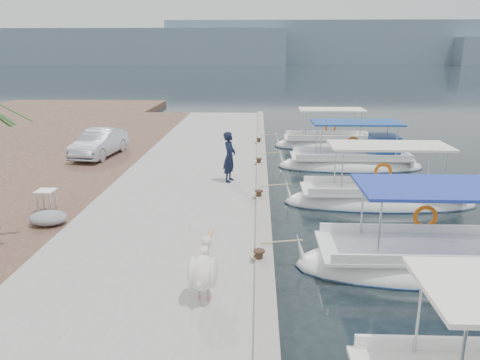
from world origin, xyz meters
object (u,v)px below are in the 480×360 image
Objects in this scene: fishing_caique_c at (380,201)px; fisherman at (229,157)px; fishing_caique_d at (352,164)px; fishing_caique_b at (426,264)px; pelican at (203,270)px; fishing_caique_e at (327,145)px; parked_car at (99,143)px.

fishing_caique_c is 3.58× the size of fisherman.
fisherman is at bearing -141.89° from fishing_caique_d.
fisherman reaches higher than fishing_caique_d.
fishing_caique_b is 6.11m from pelican.
fisherman reaches higher than fishing_caique_e.
fishing_caique_b is at bearing -126.31° from fisherman.
parked_car is (-12.19, -0.16, 0.96)m from fishing_caique_d.
pelican is 9.03m from fisherman.
fishing_caique_b is 3.44× the size of fisherman.
fishing_caique_c reaches higher than parked_car.
fishing_caique_d is (0.07, 5.60, 0.07)m from fishing_caique_c.
parked_car is at bearing 70.32° from fisherman.
pelican is (-5.57, -7.85, 1.00)m from fishing_caique_c.
pelican is 0.39× the size of parked_car.
fisherman is (-0.01, 9.02, 0.35)m from pelican.
pelican is at bearing -56.85° from parked_car.
fishing_caique_b is 16.11m from parked_car.
fishing_caique_e is at bearing 91.02° from fishing_caique_b.
fishing_caique_b reaches higher than parked_car.
fishing_caique_e is at bearing 95.40° from fishing_caique_d.
pelican is at bearing -166.51° from fisherman.
fishing_caique_c is 5.60m from fishing_caique_d.
fishing_caique_c is at bearing -90.69° from fishing_caique_d.
fishing_caique_c is 10.68m from fishing_caique_e.
fishing_caique_e reaches higher than pelican.
parked_car is (-6.56, 13.29, 0.03)m from pelican.
fishing_caique_d is 4.42× the size of pelican.
fishing_caique_b is 0.96× the size of fishing_caique_c.
fisherman is 7.82m from parked_car.
fishing_caique_b is at bearing 25.42° from pelican.
fishing_caique_c is at bearing 88.60° from fishing_caique_b.
parked_car is (-11.72, -5.23, 1.03)m from fishing_caique_e.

